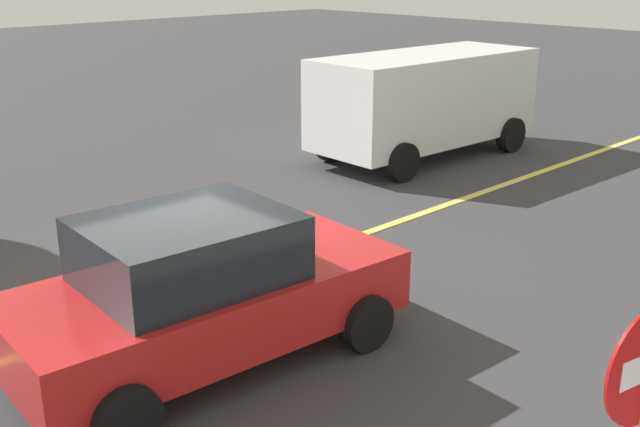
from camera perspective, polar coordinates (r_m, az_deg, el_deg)
The scene contains 4 objects.
ground_plane at distance 9.88m, azimuth -9.86°, elevation -6.09°, with size 80.00×80.00×0.00m, color #38383A.
lane_marking_centre at distance 11.65m, azimuth 2.40°, elevation -1.85°, with size 28.00×0.16×0.01m, color #E0D14C.
white_van at distance 16.36m, azimuth 7.86°, elevation 8.59°, with size 5.27×2.42×2.20m.
car_red_approaching at distance 8.01m, azimuth -8.82°, elevation -5.64°, with size 4.31×2.30×1.65m.
Camera 1 is at (-4.88, -7.54, 4.10)m, focal length 42.52 mm.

